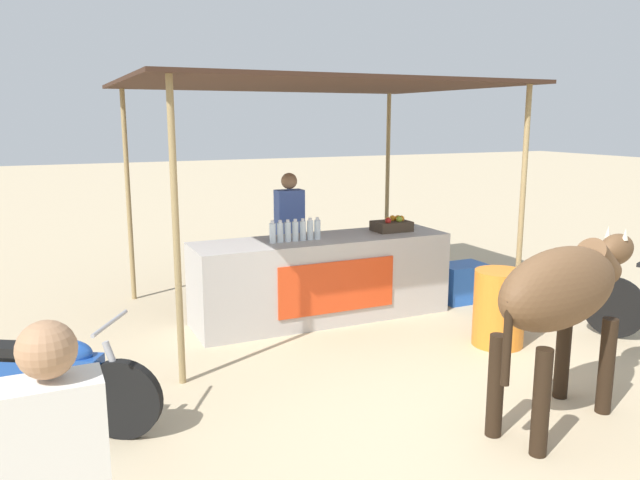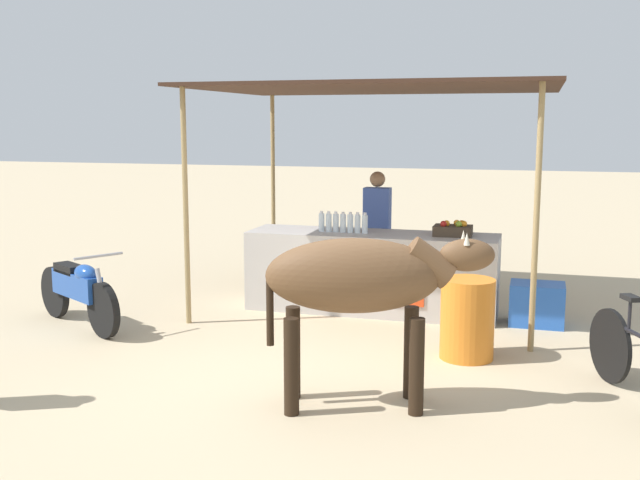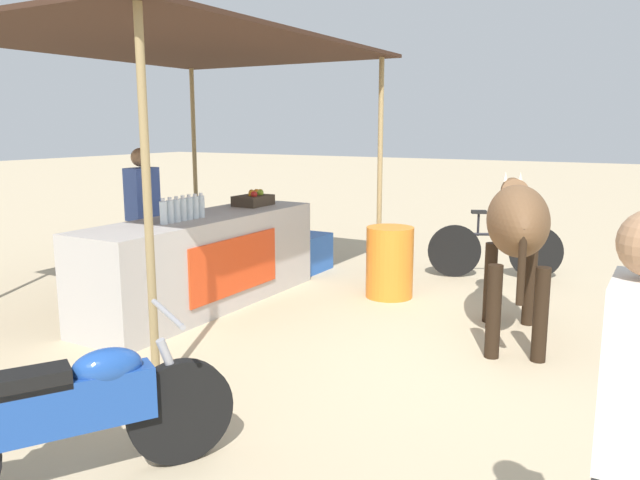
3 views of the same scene
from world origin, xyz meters
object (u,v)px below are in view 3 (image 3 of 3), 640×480
at_px(stall_counter, 205,261).
at_px(vendor_behind_counter, 144,222).
at_px(cooler_box, 308,253).
at_px(passerby_on_street, 632,469).
at_px(cow, 517,224).
at_px(fruit_crate, 254,199).
at_px(water_barrel, 390,262).
at_px(bicycle_leaning, 495,250).
at_px(motorcycle_parked, 70,413).

height_order(stall_counter, vendor_behind_counter, vendor_behind_counter).
distance_m(vendor_behind_counter, cooler_box, 2.29).
relative_size(cooler_box, passerby_on_street, 0.36).
height_order(stall_counter, cow, cow).
height_order(fruit_crate, water_barrel, fruit_crate).
bearing_deg(cow, bicycle_leaning, 18.26).
distance_m(water_barrel, bicycle_leaning, 1.67).
bearing_deg(cow, stall_counter, 100.82).
height_order(motorcycle_parked, passerby_on_street, passerby_on_street).
bearing_deg(stall_counter, fruit_crate, 3.02).
relative_size(stall_counter, motorcycle_parked, 1.88).
relative_size(stall_counter, water_barrel, 3.81).
bearing_deg(cooler_box, passerby_on_street, -140.06).
bearing_deg(motorcycle_parked, passerby_on_street, -89.06).
xyz_separation_m(water_barrel, bicycle_leaning, (1.48, -0.78, -0.05)).
bearing_deg(motorcycle_parked, stall_counter, 28.62).
xyz_separation_m(cooler_box, cow, (-1.35, -2.95, 0.79)).
xyz_separation_m(motorcycle_parked, bicycle_leaning, (5.76, -0.69, -0.08)).
distance_m(vendor_behind_counter, passerby_on_street, 5.71).
bearing_deg(stall_counter, water_barrel, -50.21).
xyz_separation_m(vendor_behind_counter, motorcycle_parked, (-2.89, -2.39, -0.42)).
relative_size(bicycle_leaning, passerby_on_street, 0.93).
height_order(stall_counter, bicycle_leaning, stall_counter).
bearing_deg(passerby_on_street, cow, 17.93).
distance_m(cow, bicycle_leaning, 2.40).
bearing_deg(motorcycle_parked, vendor_behind_counter, 39.52).
height_order(fruit_crate, cow, cow).
bearing_deg(passerby_on_street, stall_counter, 54.84).
relative_size(cooler_box, bicycle_leaning, 0.39).
relative_size(cooler_box, motorcycle_parked, 0.38).
distance_m(fruit_crate, cooler_box, 1.27).
distance_m(stall_counter, cow, 3.15).
distance_m(motorcycle_parked, passerby_on_street, 2.59).
bearing_deg(water_barrel, cooler_box, 65.90).
relative_size(water_barrel, passerby_on_street, 0.48).
xyz_separation_m(stall_counter, cow, (0.58, -3.05, 0.55)).
height_order(vendor_behind_counter, cow, vendor_behind_counter).
height_order(fruit_crate, bicycle_leaning, fruit_crate).
bearing_deg(vendor_behind_counter, water_barrel, -58.88).
distance_m(fruit_crate, vendor_behind_counter, 1.29).
distance_m(water_barrel, passerby_on_street, 5.02).
xyz_separation_m(stall_counter, vendor_behind_counter, (-0.10, 0.75, 0.37)).
distance_m(cooler_box, bicycle_leaning, 2.38).
distance_m(stall_counter, fruit_crate, 1.11).
height_order(cooler_box, bicycle_leaning, bicycle_leaning).
distance_m(vendor_behind_counter, cow, 3.86).
bearing_deg(cow, motorcycle_parked, 158.43).
xyz_separation_m(fruit_crate, bicycle_leaning, (1.80, -2.38, -0.68)).
distance_m(cooler_box, cow, 3.34).
bearing_deg(vendor_behind_counter, fruit_crate, -33.51).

